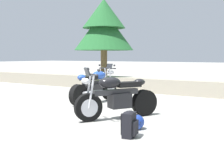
% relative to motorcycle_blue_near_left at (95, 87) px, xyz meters
% --- Properties ---
extents(ground_plane, '(120.00, 120.00, 0.00)m').
position_rel_motorcycle_blue_near_left_xyz_m(ground_plane, '(1.15, -1.61, -0.49)').
color(ground_plane, '#A3A099').
extents(stone_wall, '(36.00, 0.80, 0.55)m').
position_rel_motorcycle_blue_near_left_xyz_m(stone_wall, '(1.15, 3.19, -0.21)').
color(stone_wall, '#A89E89').
rests_on(stone_wall, ground).
extents(motorcycle_blue_near_left, '(0.67, 2.07, 1.18)m').
position_rel_motorcycle_blue_near_left_xyz_m(motorcycle_blue_near_left, '(0.00, 0.00, 0.00)').
color(motorcycle_blue_near_left, black).
rests_on(motorcycle_blue_near_left, ground).
extents(motorcycle_black_centre, '(1.24, 1.84, 1.18)m').
position_rel_motorcycle_blue_near_left_xyz_m(motorcycle_black_centre, '(1.70, -1.55, 0.00)').
color(motorcycle_black_centre, black).
rests_on(motorcycle_black_centre, ground).
extents(rider_backpack, '(0.30, 0.33, 0.47)m').
position_rel_motorcycle_blue_near_left_xyz_m(rider_backpack, '(2.67, -2.71, -0.24)').
color(rider_backpack, black).
rests_on(rider_backpack, ground).
extents(rider_helmet, '(0.28, 0.28, 0.28)m').
position_rel_motorcycle_blue_near_left_xyz_m(rider_helmet, '(2.53, -2.15, -0.35)').
color(rider_helmet, navy).
rests_on(rider_helmet, ground).
extents(pine_tree_far_left, '(2.62, 2.62, 3.37)m').
position_rel_motorcycle_blue_near_left_xyz_m(pine_tree_far_left, '(-2.00, 3.46, 2.26)').
color(pine_tree_far_left, brown).
rests_on(pine_tree_far_left, stone_wall).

